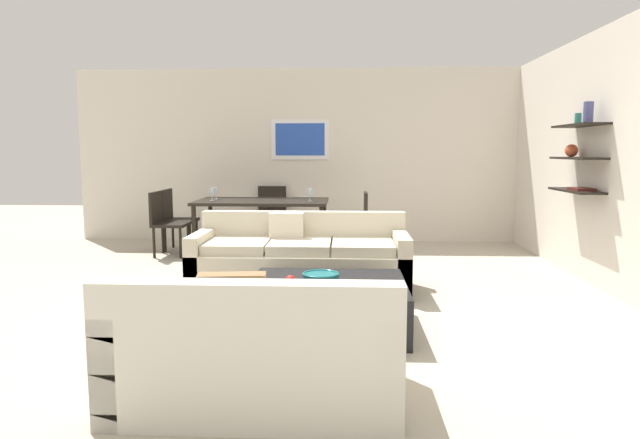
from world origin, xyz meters
name	(u,v)px	position (x,y,z in m)	size (l,w,h in m)	color
ground_plane	(308,298)	(0.00, 0.00, 0.00)	(18.00, 18.00, 0.00)	#BCB29E
back_wall_unit	(342,156)	(0.29, 3.53, 1.35)	(8.40, 0.09, 2.70)	silver
right_wall_shelf_unit	(605,158)	(3.03, 0.60, 1.35)	(0.34, 8.20, 2.70)	silver
sofa_beige	(301,262)	(-0.10, 0.34, 0.29)	(2.18, 0.90, 0.78)	beige
loveseat_white	(257,352)	(-0.13, -2.26, 0.29)	(1.58, 0.90, 0.78)	silver
coffee_table	(327,305)	(0.23, -0.92, 0.19)	(1.25, 1.08, 0.38)	black
decorative_bowl	(321,277)	(0.17, -0.89, 0.42)	(0.30, 0.30, 0.07)	#19666B
apple_on_coffee_table	(290,280)	(-0.06, -1.05, 0.42)	(0.08, 0.08, 0.08)	red
dining_table	(262,205)	(-0.80, 2.36, 0.68)	(1.81, 1.02, 0.75)	black
dining_chair_left_far	(175,215)	(-2.11, 2.58, 0.50)	(0.44, 0.44, 0.88)	black
dining_chair_left_near	(164,219)	(-2.11, 2.13, 0.50)	(0.44, 0.44, 0.88)	black
dining_chair_head	(271,211)	(-0.80, 3.27, 0.50)	(0.44, 0.44, 0.88)	black
dining_chair_right_near	(357,220)	(0.52, 2.13, 0.50)	(0.44, 0.44, 0.88)	black
wine_glass_left_near	(212,192)	(-1.47, 2.23, 0.87)	(0.07, 0.07, 0.17)	silver
wine_glass_left_far	(216,191)	(-1.47, 2.48, 0.87)	(0.07, 0.07, 0.17)	silver
wine_glass_right_near	(310,192)	(-0.12, 2.23, 0.87)	(0.07, 0.07, 0.18)	silver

